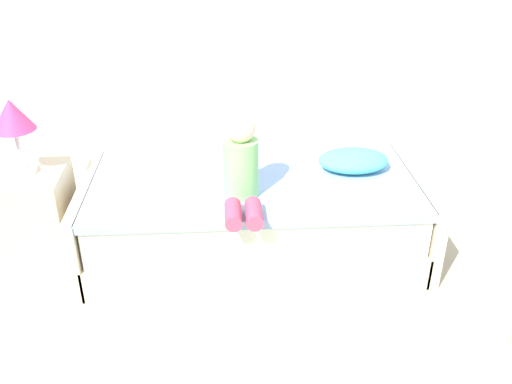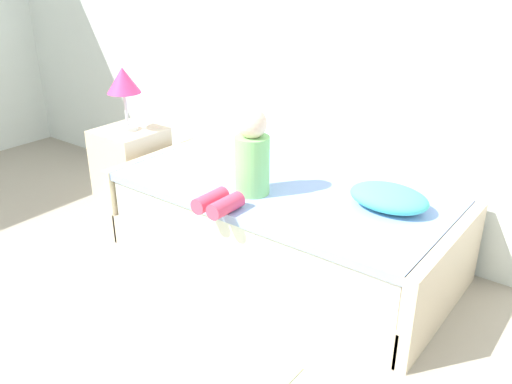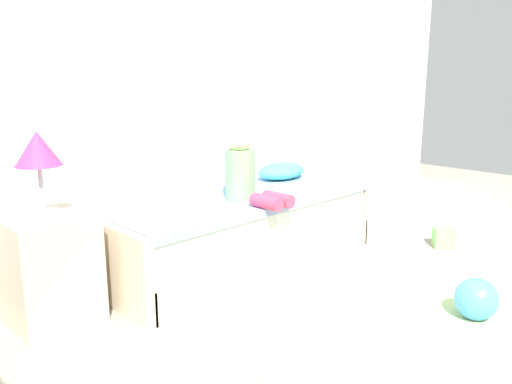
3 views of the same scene
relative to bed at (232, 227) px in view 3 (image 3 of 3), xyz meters
The scene contains 9 objects.
wall_rear 1.36m from the bed, 70.90° to the left, with size 7.20×0.10×2.90m, color silver.
bed is the anchor object (origin of this frame).
nightstand 1.35m from the bed, behind, with size 0.44×0.44×0.60m, color beige.
table_lamp 1.52m from the bed, behind, with size 0.24×0.24×0.45m.
child_figure 0.52m from the bed, 109.62° to the right, with size 0.20×0.51×0.50m.
pillow 0.72m from the bed, ahead, with size 0.44×0.30×0.13m, color #4CCCBC.
toy_ball 1.69m from the bed, 78.65° to the right, with size 0.24×0.24×0.24m, color #4C99E5.
area_rug 1.33m from the bed, 96.18° to the right, with size 1.60×1.10×0.01m, color #B2D189.
toy_block 1.68m from the bed, 35.23° to the right, with size 0.15×0.15×0.15m, color #7FD872.
Camera 3 is at (-2.61, -0.68, 1.34)m, focal length 36.21 mm.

